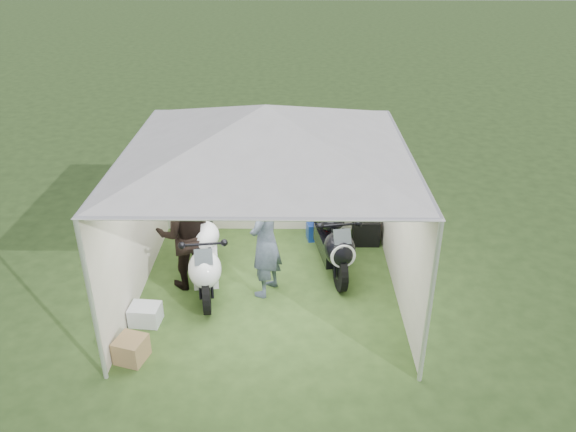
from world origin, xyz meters
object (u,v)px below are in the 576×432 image
Objects in this scene: person_dark_jacket at (185,234)px; crate_0 at (145,314)px; motorcycle_white at (205,255)px; crate_1 at (131,349)px; paddock_stand at (319,231)px; canopy_tent at (266,134)px; person_blue_jacket at (266,240)px; motorcycle_black at (332,236)px; equipment_box at (366,231)px.

crate_0 is (-0.47, -1.02, -0.77)m from person_dark_jacket.
motorcycle_white reaches higher than crate_1.
paddock_stand is at bearing -156.75° from person_dark_jacket.
canopy_tent reaches higher than crate_1.
paddock_stand is 0.23× the size of person_blue_jacket.
crate_1 is (0.00, -0.78, 0.02)m from crate_0.
motorcycle_black is at bearing 8.60° from motorcycle_white.
equipment_box reaches higher than crate_1.
canopy_tent is 2.10m from person_dark_jacket.
motorcycle_white is 0.45m from person_dark_jacket.
motorcycle_white is 5.87× the size of crate_1.
person_blue_jacket reaches higher than motorcycle_white.
canopy_tent is 13.18× the size of crate_0.
person_dark_jacket is at bearing -155.60° from equipment_box.
canopy_tent reaches higher than motorcycle_black.
motorcycle_black is (2.00, 0.60, 0.00)m from motorcycle_white.
canopy_tent is 1.64m from person_blue_jacket.
person_dark_jacket is 0.98× the size of person_blue_jacket.
canopy_tent reaches higher than crate_0.
motorcycle_white is at bearing 65.77° from crate_1.
person_blue_jacket is at bearing 25.06° from crate_0.
crate_0 is at bearing 53.82° from person_dark_jacket.
motorcycle_white is at bearing -151.65° from equipment_box.
motorcycle_black is 1.16× the size of person_blue_jacket.
paddock_stand is at bearing 90.00° from motorcycle_black.
crate_1 reaches higher than crate_0.
paddock_stand is 0.86m from equipment_box.
canopy_tent is at bearing -172.57° from person_blue_jacket.
motorcycle_black is at bearing -128.82° from equipment_box.
canopy_tent is 2.60× the size of motorcycle_black.
paddock_stand is (1.84, 1.58, -0.43)m from motorcycle_white.
canopy_tent reaches higher than equipment_box.
equipment_box is at bearing 157.20° from person_blue_jacket.
person_dark_jacket is at bearing 174.82° from canopy_tent.
person_blue_jacket is 4.35× the size of crate_0.
person_dark_jacket is 1.27m from person_blue_jacket.
paddock_stand is 1.18× the size of crate_1.
canopy_tent is 13.02× the size of paddock_stand.
equipment_box is (0.68, 0.85, -0.36)m from motorcycle_black.
person_blue_jacket is (0.95, -0.12, 0.34)m from motorcycle_white.
crate_0 is (-1.75, -0.90, -2.43)m from canopy_tent.
motorcycle_black is (1.02, 0.62, -1.98)m from canopy_tent.
person_blue_jacket is at bearing 158.71° from person_dark_jacket.
canopy_tent is at bearing -118.12° from paddock_stand.
person_dark_jacket is 3.86× the size of equipment_box.
person_dark_jacket is at bearing -177.01° from motorcycle_black.
motorcycle_black is at bearing -80.55° from paddock_stand.
person_dark_jacket is 3.35m from equipment_box.
canopy_tent is at bearing -157.99° from motorcycle_black.
canopy_tent is 2.31m from motorcycle_black.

